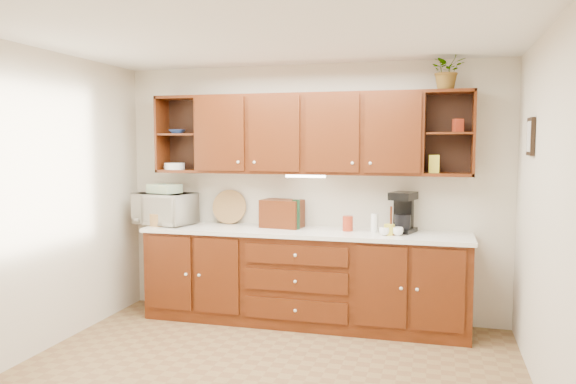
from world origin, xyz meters
The scene contains 26 objects.
floor centered at (0.00, 0.00, 0.00)m, with size 4.00×4.00×0.00m, color olive.
ceiling centered at (0.00, 0.00, 2.60)m, with size 4.00×4.00×0.00m, color white.
back_wall centered at (0.00, 1.75, 1.30)m, with size 4.00×4.00×0.00m, color beige.
left_wall centered at (-2.00, 0.00, 1.30)m, with size 3.50×3.50×0.00m, color beige.
right_wall centered at (2.00, 0.00, 1.30)m, with size 3.50×3.50×0.00m, color beige.
base_cabinets centered at (0.00, 1.45, 0.45)m, with size 3.20×0.60×0.90m, color #371506.
countertop centered at (0.00, 1.44, 0.92)m, with size 3.24×0.64×0.04m, color white.
upper_cabinets centered at (0.01, 1.59, 1.89)m, with size 3.20×0.33×0.80m.
undercabinet_light centered at (0.00, 1.53, 1.47)m, with size 0.40×0.05×0.03m, color white.
framed_picture centered at (1.98, 0.90, 1.85)m, with size 0.03×0.24×0.30m, color black.
wicker_basket centered at (-1.52, 1.39, 1.00)m, with size 0.26×0.26×0.13m, color #9F7142.
microwave centered at (-1.52, 1.47, 1.11)m, with size 0.60×0.41×0.33m, color beige.
towel_stack centered at (-1.52, 1.47, 1.32)m, with size 0.31×0.23×0.09m, color #EAD76E.
wine_bottle centered at (-0.08, 1.49, 1.09)m, with size 0.08×0.08×0.30m, color black.
woven_tray centered at (-0.87, 1.69, 0.95)m, with size 0.37×0.37×0.02m, color #9F7142.
bread_box centered at (-0.25, 1.57, 1.08)m, with size 0.41×0.25×0.28m, color #371506.
mug_tree centered at (0.86, 1.38, 0.98)m, with size 0.25×0.24×0.27m.
canister_red centered at (0.43, 1.51, 1.01)m, with size 0.10×0.10×0.15m, color #A02F17.
canister_white centered at (0.69, 1.50, 1.03)m, with size 0.07×0.07×0.18m, color white.
canister_yellow centered at (0.85, 1.37, 0.99)m, with size 0.10×0.10×0.10m, color gold.
coffee_maker centered at (0.96, 1.59, 1.13)m, with size 0.28×0.32×0.39m.
bowl_stack centered at (-1.41, 1.58, 1.92)m, with size 0.17×0.17×0.04m, color navy.
plate_stack centered at (-1.44, 1.55, 1.56)m, with size 0.22×0.22×0.07m, color white.
pantry_box_yellow centered at (1.24, 1.55, 1.60)m, with size 0.09×0.07×0.17m, color gold.
pantry_box_red centered at (1.45, 1.58, 1.96)m, with size 0.08×0.07×0.12m, color #A02F17.
potted_plant centered at (1.34, 1.52, 2.47)m, with size 0.32×0.28×0.35m, color #999999.
Camera 1 is at (1.28, -3.90, 1.79)m, focal length 35.00 mm.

